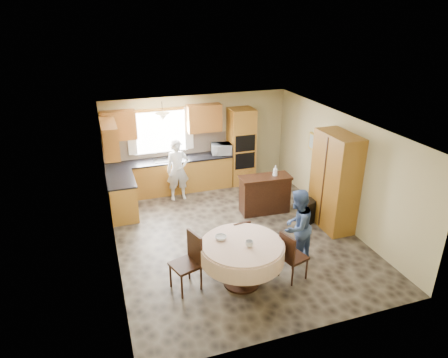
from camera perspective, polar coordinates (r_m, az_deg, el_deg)
name	(u,v)px	position (r m, az deg, el deg)	size (l,w,h in m)	color
floor	(235,235)	(8.82, 1.55, -8.03)	(5.00, 6.00, 0.01)	brown
ceiling	(236,124)	(7.82, 1.75, 7.82)	(5.00, 6.00, 0.01)	white
wall_back	(198,141)	(10.93, -3.78, 5.47)	(5.00, 0.02, 2.50)	tan
wall_front	(308,265)	(5.88, 11.95, -11.87)	(5.00, 0.02, 2.50)	tan
wall_left	(111,200)	(7.82, -15.86, -2.92)	(0.02, 6.00, 2.50)	tan
wall_right	(340,169)	(9.34, 16.21, 1.41)	(0.02, 6.00, 2.50)	tan
window	(161,132)	(10.61, -9.06, 6.66)	(1.40, 0.03, 1.10)	white
curtain_left	(131,133)	(10.46, -13.09, 6.38)	(0.22, 0.02, 1.15)	white
curtain_right	(189,128)	(10.69, -5.04, 7.26)	(0.22, 0.02, 1.15)	white
base_cab_back	(171,176)	(10.76, -7.63, 0.41)	(3.30, 0.60, 0.88)	#C68934
counter_back	(170,160)	(10.59, -7.76, 2.71)	(3.30, 0.64, 0.04)	black
base_cab_left	(122,197)	(9.80, -14.32, -2.51)	(0.60, 1.20, 0.88)	#C68934
counter_left	(120,179)	(9.61, -14.59, -0.04)	(0.64, 1.20, 0.04)	black
backsplash	(167,147)	(10.77, -8.14, 4.61)	(3.30, 0.02, 0.55)	tan
wall_cab_left	(119,125)	(10.27, -14.83, 7.42)	(0.85, 0.33, 0.72)	#B6722D
wall_cab_right	(204,118)	(10.63, -2.85, 8.68)	(0.90, 0.33, 0.72)	#B6722D
wall_cab_side	(109,138)	(9.27, -16.04, 5.59)	(0.33, 1.20, 0.72)	#B6722D
oven_tower	(241,147)	(11.04, 2.46, 4.65)	(0.66, 0.62, 2.12)	#C68934
oven_upper	(245,143)	(10.70, 3.08, 5.10)	(0.56, 0.01, 0.45)	black
oven_lower	(245,161)	(10.87, 3.02, 2.60)	(0.56, 0.01, 0.45)	black
pendant	(163,117)	(10.01, -8.75, 8.77)	(0.36, 0.36, 0.18)	beige
sideboard	(265,195)	(9.65, 5.83, -2.33)	(1.21, 0.50, 0.87)	#3A1E10
space_heater	(308,212)	(9.38, 11.85, -4.59)	(0.40, 0.28, 0.55)	black
cupboard	(335,181)	(9.05, 15.55, -0.34)	(0.57, 1.14, 2.18)	#C68934
dining_table	(242,252)	(7.08, 2.60, -10.40)	(1.48, 1.48, 0.85)	#3A1E10
chair_left	(189,259)	(7.08, -4.99, -11.30)	(0.57, 0.57, 1.05)	#3A1E10
chair_back	(239,238)	(7.84, 2.23, -8.36)	(0.42, 0.42, 0.86)	#3A1E10
chair_right	(291,254)	(7.36, 9.51, -10.59)	(0.51, 0.51, 0.95)	#3A1E10
framed_picture	(315,143)	(10.08, 12.85, 5.08)	(0.06, 0.51, 0.42)	yellow
microwave	(222,149)	(10.82, -0.35, 4.32)	(0.54, 0.36, 0.30)	silver
person_sink	(178,170)	(10.19, -6.63, 1.27)	(0.58, 0.38, 1.59)	silver
person_dining	(297,227)	(7.77, 10.37, -6.70)	(0.73, 0.57, 1.50)	#3B5181
bowl_sideboard	(255,179)	(9.36, 4.50, -0.02)	(0.22, 0.22, 0.05)	#B2B2B2
bottle_sideboard	(275,172)	(9.51, 7.34, 1.06)	(0.12, 0.12, 0.30)	silver
cup_table	(249,244)	(6.87, 3.63, -9.22)	(0.14, 0.14, 0.11)	#B2B2B2
bowl_table	(221,238)	(7.06, -0.46, -8.39)	(0.21, 0.21, 0.07)	#B2B2B2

